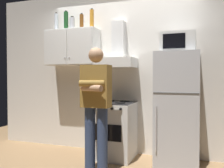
% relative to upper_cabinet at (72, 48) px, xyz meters
% --- Properties ---
extents(ground_plane, '(7.00, 7.00, 0.00)m').
position_rel_upper_cabinet_xyz_m(ground_plane, '(0.85, -0.37, -1.75)').
color(ground_plane, olive).
extents(back_wall_tiled, '(4.80, 0.10, 2.70)m').
position_rel_upper_cabinet_xyz_m(back_wall_tiled, '(0.85, 0.23, -0.40)').
color(back_wall_tiled, silver).
rests_on(back_wall_tiled, ground_plane).
extents(upper_cabinet, '(0.90, 0.37, 0.60)m').
position_rel_upper_cabinet_xyz_m(upper_cabinet, '(0.00, 0.00, 0.00)').
color(upper_cabinet, white).
extents(stove_oven, '(0.60, 0.62, 0.87)m').
position_rel_upper_cabinet_xyz_m(stove_oven, '(0.80, -0.13, -1.32)').
color(stove_oven, silver).
rests_on(stove_oven, ground_plane).
extents(range_hood, '(0.60, 0.44, 0.75)m').
position_rel_upper_cabinet_xyz_m(range_hood, '(0.80, 0.00, -0.15)').
color(range_hood, white).
extents(refrigerator, '(0.60, 0.62, 1.60)m').
position_rel_upper_cabinet_xyz_m(refrigerator, '(1.75, -0.12, -0.95)').
color(refrigerator, silver).
rests_on(refrigerator, ground_plane).
extents(microwave, '(0.48, 0.37, 0.28)m').
position_rel_upper_cabinet_xyz_m(microwave, '(1.75, -0.11, -0.01)').
color(microwave, silver).
rests_on(microwave, refrigerator).
extents(person_standing, '(0.38, 0.33, 1.64)m').
position_rel_upper_cabinet_xyz_m(person_standing, '(0.75, -0.73, -0.85)').
color(person_standing, navy).
rests_on(person_standing, ground_plane).
extents(bottle_liquor_amber, '(0.07, 0.07, 0.33)m').
position_rel_upper_cabinet_xyz_m(bottle_liquor_amber, '(0.36, 0.02, 0.46)').
color(bottle_liquor_amber, '#B7721E').
rests_on(bottle_liquor_amber, upper_cabinet).
extents(bottle_wine_green, '(0.08, 0.08, 0.33)m').
position_rel_upper_cabinet_xyz_m(bottle_wine_green, '(-0.12, 0.00, 0.46)').
color(bottle_wine_green, '#19471E').
rests_on(bottle_wine_green, upper_cabinet).
extents(bottle_vodka_clear, '(0.07, 0.07, 0.33)m').
position_rel_upper_cabinet_xyz_m(bottle_vodka_clear, '(-0.33, 0.04, 0.46)').
color(bottle_vodka_clear, silver).
rests_on(bottle_vodka_clear, upper_cabinet).
extents(bottle_beer_brown, '(0.07, 0.07, 0.27)m').
position_rel_upper_cabinet_xyz_m(bottle_beer_brown, '(0.16, 0.03, 0.43)').
color(bottle_beer_brown, brown).
rests_on(bottle_beer_brown, upper_cabinet).
extents(bottle_canister_steel, '(0.09, 0.09, 0.23)m').
position_rel_upper_cabinet_xyz_m(bottle_canister_steel, '(0.00, -0.00, 0.41)').
color(bottle_canister_steel, '#B2B5BA').
rests_on(bottle_canister_steel, upper_cabinet).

